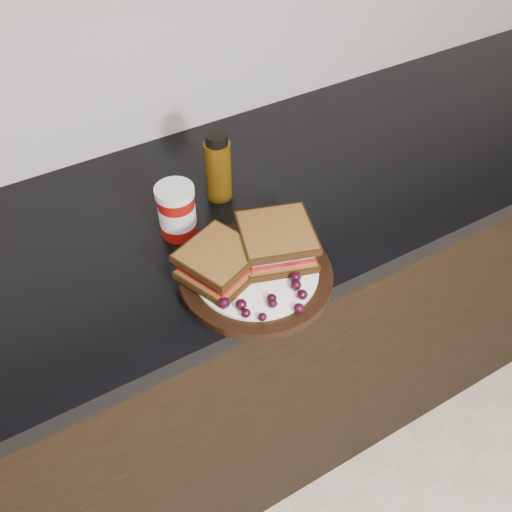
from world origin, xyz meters
The scene contains 32 objects.
base_cabinets centered at (0.00, 1.70, 0.43)m, with size 3.96×0.58×0.86m, color black.
countertop centered at (0.00, 1.70, 0.88)m, with size 3.98×0.60×0.04m, color black.
plate centered at (0.06, 1.49, 0.91)m, with size 0.28×0.28×0.02m, color black.
sandwich_left centered at (0.00, 1.51, 0.95)m, with size 0.12×0.12×0.05m, color brown, non-canonical shape.
sandwich_right centered at (0.11, 1.51, 0.95)m, with size 0.13×0.13×0.06m, color brown, non-canonical shape.
grape_0 centered at (-0.03, 1.44, 0.93)m, with size 0.02×0.02×0.02m, color black.
grape_1 centered at (-0.01, 1.43, 0.93)m, with size 0.02×0.02×0.02m, color black.
grape_2 centered at (-0.01, 1.41, 0.93)m, with size 0.02×0.02×0.02m, color black.
grape_3 centered at (0.01, 1.39, 0.93)m, with size 0.02×0.02×0.01m, color black.
grape_4 centered at (0.04, 1.41, 0.93)m, with size 0.02×0.02×0.02m, color black.
grape_5 centered at (0.04, 1.40, 0.93)m, with size 0.02×0.02×0.02m, color black.
grape_6 centered at (0.07, 1.37, 0.93)m, with size 0.02×0.02×0.02m, color black.
grape_7 centered at (0.09, 1.39, 0.93)m, with size 0.02×0.02×0.02m, color black.
grape_8 centered at (0.09, 1.42, 0.93)m, with size 0.02×0.02×0.02m, color black.
grape_9 centered at (0.10, 1.43, 0.93)m, with size 0.02×0.02×0.02m, color black.
grape_10 centered at (0.15, 1.44, 0.93)m, with size 0.02×0.02×0.02m, color black.
grape_11 centered at (0.14, 1.45, 0.93)m, with size 0.02×0.02×0.02m, color black.
grape_12 centered at (0.15, 1.45, 0.93)m, with size 0.02×0.02×0.02m, color black.
grape_13 centered at (0.14, 1.50, 0.93)m, with size 0.02×0.02×0.02m, color black.
grape_14 centered at (0.14, 1.52, 0.93)m, with size 0.02×0.02×0.02m, color black.
grape_15 centered at (0.10, 1.50, 0.93)m, with size 0.02×0.02×0.02m, color black.
grape_16 centered at (0.02, 1.54, 0.93)m, with size 0.02×0.02×0.02m, color black.
grape_17 centered at (0.01, 1.52, 0.93)m, with size 0.02×0.02×0.02m, color black.
grape_18 centered at (-0.01, 1.52, 0.93)m, with size 0.02×0.02×0.02m, color black.
grape_19 centered at (-0.03, 1.51, 0.93)m, with size 0.02×0.02×0.02m, color black.
grape_20 centered at (-0.01, 1.48, 0.93)m, with size 0.02×0.02×0.02m, color black.
grape_21 centered at (-0.02, 1.47, 0.93)m, with size 0.02×0.02×0.01m, color black.
grape_22 centered at (0.01, 1.52, 0.93)m, with size 0.02×0.02×0.02m, color black.
grape_23 centered at (-0.04, 1.53, 0.93)m, with size 0.02×0.02×0.02m, color black.
grape_24 centered at (-0.03, 1.49, 0.93)m, with size 0.02×0.02×0.02m, color black.
condiment_jar centered at (-0.01, 1.67, 0.96)m, with size 0.08×0.08×0.11m, color maroon.
oil_bottle centered at (0.11, 1.74, 0.98)m, with size 0.05×0.05×0.15m, color #452C06.
Camera 1 is at (-0.30, 0.88, 1.67)m, focal length 40.00 mm.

